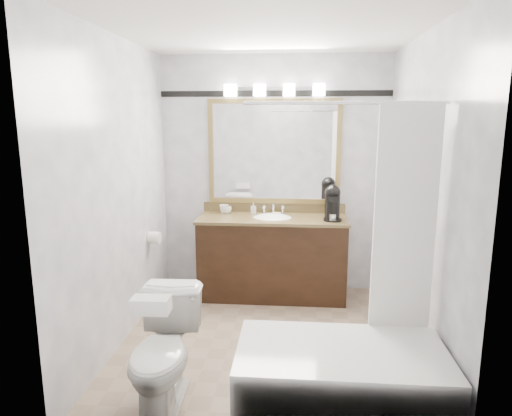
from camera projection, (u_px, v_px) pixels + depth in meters
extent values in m
cube|color=gray|center=(266.00, 342.00, 3.86)|extent=(2.40, 2.60, 0.01)
cube|color=white|center=(267.00, 28.00, 3.37)|extent=(2.40, 2.60, 0.01)
cube|color=white|center=(274.00, 175.00, 4.89)|extent=(2.40, 0.01, 2.50)
cube|color=white|center=(250.00, 238.00, 2.34)|extent=(2.40, 0.01, 2.50)
cube|color=white|center=(119.00, 193.00, 3.71)|extent=(0.01, 2.60, 2.50)
cube|color=white|center=(422.00, 198.00, 3.51)|extent=(0.01, 2.60, 2.50)
cube|color=black|center=(272.00, 258.00, 4.77)|extent=(1.50, 0.55, 0.82)
cube|color=olive|center=(272.00, 219.00, 4.68)|extent=(1.53, 0.58, 0.03)
cube|color=olive|center=(274.00, 207.00, 4.94)|extent=(1.53, 0.03, 0.10)
ellipsoid|color=white|center=(272.00, 220.00, 4.69)|extent=(0.44, 0.34, 0.14)
cube|color=olive|center=(275.00, 101.00, 4.71)|extent=(1.40, 0.04, 0.05)
cube|color=olive|center=(274.00, 201.00, 4.92)|extent=(1.40, 0.04, 0.05)
cube|color=olive|center=(211.00, 152.00, 4.87)|extent=(0.05, 0.04, 1.00)
cube|color=olive|center=(339.00, 152.00, 4.76)|extent=(0.05, 0.04, 1.00)
cube|color=white|center=(274.00, 152.00, 4.82)|extent=(1.30, 0.01, 1.00)
cube|color=silver|center=(275.00, 88.00, 4.68)|extent=(0.90, 0.05, 0.03)
cube|color=white|center=(230.00, 90.00, 4.67)|extent=(0.12, 0.12, 0.12)
cube|color=white|center=(260.00, 90.00, 4.64)|extent=(0.12, 0.12, 0.12)
cube|color=white|center=(289.00, 90.00, 4.62)|extent=(0.12, 0.12, 0.12)
cube|color=white|center=(319.00, 90.00, 4.59)|extent=(0.12, 0.12, 0.12)
cube|color=black|center=(275.00, 94.00, 4.71)|extent=(2.40, 0.01, 0.06)
cube|color=white|center=(340.00, 382.00, 2.87)|extent=(1.30, 0.72, 0.45)
cylinder|color=silver|center=(344.00, 103.00, 2.90)|extent=(1.30, 0.02, 0.02)
cube|color=white|center=(404.00, 223.00, 3.01)|extent=(0.40, 0.04, 1.55)
cylinder|color=white|center=(154.00, 238.00, 4.46)|extent=(0.11, 0.12, 0.12)
imported|color=white|center=(163.00, 353.00, 2.94)|extent=(0.44, 0.74, 0.74)
cube|color=white|center=(151.00, 305.00, 2.66)|extent=(0.23, 0.13, 0.09)
cylinder|color=black|center=(332.00, 220.00, 4.53)|extent=(0.18, 0.18, 0.02)
cylinder|color=black|center=(332.00, 206.00, 4.56)|extent=(0.15, 0.15, 0.26)
sphere|color=black|center=(333.00, 193.00, 4.54)|extent=(0.16, 0.16, 0.16)
cube|color=black|center=(333.00, 199.00, 4.47)|extent=(0.10, 0.10, 0.05)
cylinder|color=silver|center=(333.00, 217.00, 4.50)|extent=(0.06, 0.06, 0.06)
imported|color=white|center=(227.00, 210.00, 4.87)|extent=(0.11, 0.11, 0.08)
imported|color=white|center=(224.00, 209.00, 4.89)|extent=(0.10, 0.10, 0.09)
imported|color=white|center=(253.00, 208.00, 4.85)|extent=(0.06, 0.06, 0.12)
cube|color=beige|center=(276.00, 214.00, 4.79)|extent=(0.10, 0.07, 0.03)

